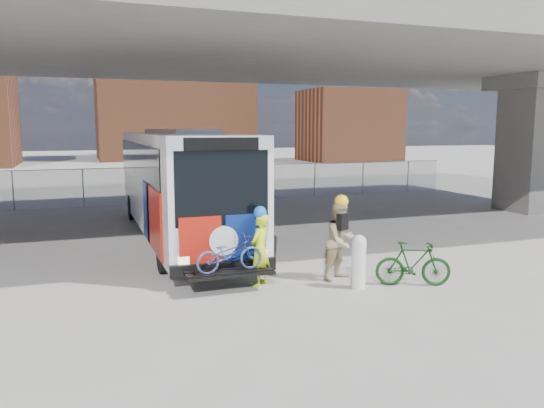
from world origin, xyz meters
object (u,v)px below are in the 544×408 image
cyclist_hivis (260,248)px  bike_parked (413,264)px  bus (177,176)px  bollard (359,260)px  cyclist_tan (341,240)px

cyclist_hivis → bike_parked: 3.65m
bus → cyclist_hivis: size_ratio=6.74×
bollard → cyclist_hivis: 2.33m
bus → bollard: 8.02m
bus → bike_parked: bearing=-60.8°
cyclist_hivis → cyclist_tan: cyclist_tan is taller
cyclist_hivis → cyclist_tan: bearing=134.7°
bus → bollard: (2.91, -7.33, -1.43)m
cyclist_tan → bike_parked: (1.36, -1.09, -0.47)m
bus → bollard: size_ratio=10.13×
bus → cyclist_tan: size_ratio=6.10×
bus → bollard: bus is taller
cyclist_hivis → cyclist_tan: size_ratio=0.90×
bollard → bike_parked: size_ratio=0.72×
cyclist_hivis → bike_parked: cyclist_hivis is taller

